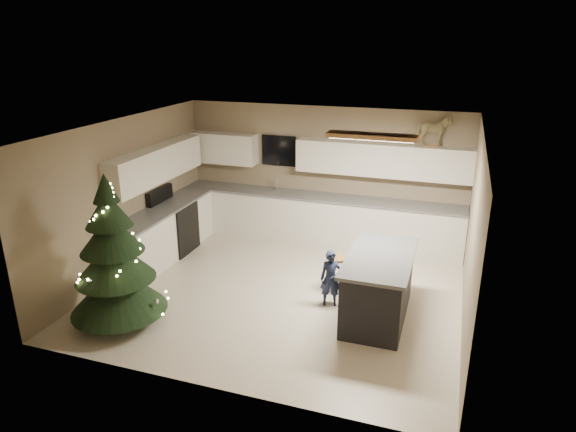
{
  "coord_description": "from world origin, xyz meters",
  "views": [
    {
      "loc": [
        2.43,
        -6.89,
        3.87
      ],
      "look_at": [
        0.0,
        0.35,
        1.15
      ],
      "focal_mm": 32.0,
      "sensor_mm": 36.0,
      "label": 1
    }
  ],
  "objects_px": {
    "island": "(378,286)",
    "bar_stool": "(337,266)",
    "christmas_tree": "(115,264)",
    "rocking_horse": "(433,131)",
    "toddler": "(331,278)"
  },
  "relations": [
    {
      "from": "bar_stool",
      "to": "rocking_horse",
      "type": "relative_size",
      "value": 0.87
    },
    {
      "from": "christmas_tree",
      "to": "rocking_horse",
      "type": "distance_m",
      "value": 5.67
    },
    {
      "from": "bar_stool",
      "to": "christmas_tree",
      "type": "relative_size",
      "value": 0.27
    },
    {
      "from": "island",
      "to": "rocking_horse",
      "type": "relative_size",
      "value": 2.53
    },
    {
      "from": "christmas_tree",
      "to": "island",
      "type": "bearing_deg",
      "value": 20.97
    },
    {
      "from": "christmas_tree",
      "to": "toddler",
      "type": "height_order",
      "value": "christmas_tree"
    },
    {
      "from": "island",
      "to": "christmas_tree",
      "type": "distance_m",
      "value": 3.69
    },
    {
      "from": "bar_stool",
      "to": "toddler",
      "type": "distance_m",
      "value": 0.45
    },
    {
      "from": "christmas_tree",
      "to": "bar_stool",
      "type": "bearing_deg",
      "value": 34.98
    },
    {
      "from": "island",
      "to": "toddler",
      "type": "xyz_separation_m",
      "value": [
        -0.72,
        0.12,
        -0.04
      ]
    },
    {
      "from": "toddler",
      "to": "christmas_tree",
      "type": "bearing_deg",
      "value": -168.25
    },
    {
      "from": "island",
      "to": "rocking_horse",
      "type": "xyz_separation_m",
      "value": [
        0.42,
        2.61,
        1.8
      ]
    },
    {
      "from": "island",
      "to": "christmas_tree",
      "type": "bearing_deg",
      "value": -159.03
    },
    {
      "from": "toddler",
      "to": "rocking_horse",
      "type": "relative_size",
      "value": 1.3
    },
    {
      "from": "island",
      "to": "bar_stool",
      "type": "xyz_separation_m",
      "value": [
        -0.73,
        0.57,
        -0.04
      ]
    }
  ]
}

